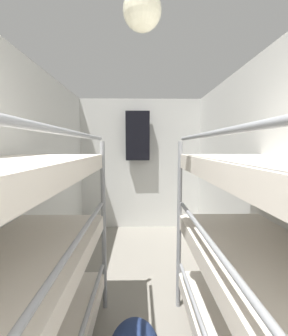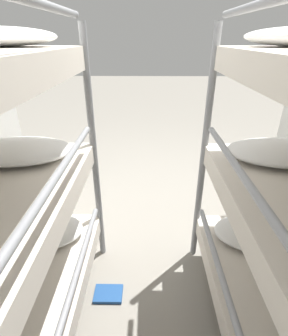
% 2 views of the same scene
% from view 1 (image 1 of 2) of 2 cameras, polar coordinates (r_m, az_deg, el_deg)
% --- Properties ---
extents(wall_left, '(0.06, 4.73, 2.48)m').
position_cam_1_polar(wall_left, '(2.33, -30.71, -3.80)').
color(wall_left, silver).
rests_on(wall_left, ground_plane).
extents(wall_right, '(0.06, 4.73, 2.48)m').
position_cam_1_polar(wall_right, '(2.35, 29.22, -3.66)').
color(wall_right, silver).
rests_on(wall_right, ground_plane).
extents(wall_back, '(2.40, 0.06, 2.48)m').
position_cam_1_polar(wall_back, '(4.35, -0.91, 0.95)').
color(wall_back, silver).
rests_on(wall_back, ground_plane).
extents(bunk_stack_right_near, '(0.80, 1.87, 1.67)m').
position_cam_1_polar(bunk_stack_right_near, '(1.51, 32.06, -23.05)').
color(bunk_stack_right_near, gray).
rests_on(bunk_stack_right_near, ground_plane).
extents(hanging_coat, '(0.44, 0.12, 0.90)m').
position_cam_1_polar(hanging_coat, '(4.19, -1.62, 8.15)').
color(hanging_coat, black).
extents(ceiling_light, '(0.24, 0.24, 0.24)m').
position_cam_1_polar(ceiling_light, '(1.69, -0.45, 35.07)').
color(ceiling_light, '#F4EFCC').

